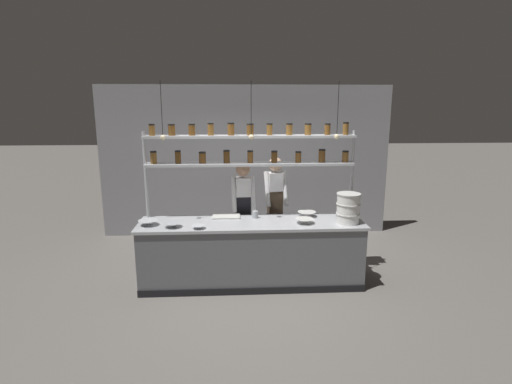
{
  "coord_description": "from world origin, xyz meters",
  "views": [
    {
      "loc": [
        -0.24,
        -5.36,
        2.55
      ],
      "look_at": [
        0.08,
        0.2,
        1.31
      ],
      "focal_mm": 28.0,
      "sensor_mm": 36.0,
      "label": 1
    }
  ],
  "objects_px": {
    "spice_shelf_unit": "(250,153)",
    "prep_bowl_far_left": "(304,221)",
    "container_stack": "(348,208)",
    "prep_bowl_near_left": "(148,223)",
    "prep_bowl_center_front": "(307,214)",
    "prep_bowl_near_right": "(172,225)",
    "chef_left": "(243,208)",
    "prep_bowl_center_back": "(198,227)",
    "chef_center": "(275,202)",
    "cutting_board": "(226,216)",
    "serving_cup_front": "(255,214)"
  },
  "relations": [
    {
      "from": "chef_left",
      "to": "prep_bowl_near_right",
      "type": "height_order",
      "value": "chef_left"
    },
    {
      "from": "chef_center",
      "to": "prep_bowl_center_front",
      "type": "bearing_deg",
      "value": -63.13
    },
    {
      "from": "prep_bowl_center_front",
      "to": "prep_bowl_center_back",
      "type": "height_order",
      "value": "prep_bowl_center_front"
    },
    {
      "from": "spice_shelf_unit",
      "to": "prep_bowl_center_front",
      "type": "bearing_deg",
      "value": -6.78
    },
    {
      "from": "chef_left",
      "to": "serving_cup_front",
      "type": "bearing_deg",
      "value": -69.77
    },
    {
      "from": "prep_bowl_center_front",
      "to": "prep_bowl_near_right",
      "type": "distance_m",
      "value": 1.94
    },
    {
      "from": "prep_bowl_near_left",
      "to": "prep_bowl_center_front",
      "type": "bearing_deg",
      "value": 7.82
    },
    {
      "from": "spice_shelf_unit",
      "to": "cutting_board",
      "type": "relative_size",
      "value": 7.6
    },
    {
      "from": "spice_shelf_unit",
      "to": "prep_bowl_far_left",
      "type": "relative_size",
      "value": 11.9
    },
    {
      "from": "cutting_board",
      "to": "prep_bowl_center_back",
      "type": "relative_size",
      "value": 2.34
    },
    {
      "from": "serving_cup_front",
      "to": "prep_bowl_center_back",
      "type": "bearing_deg",
      "value": -148.92
    },
    {
      "from": "prep_bowl_center_front",
      "to": "chef_left",
      "type": "bearing_deg",
      "value": 160.48
    },
    {
      "from": "chef_left",
      "to": "container_stack",
      "type": "bearing_deg",
      "value": -29.61
    },
    {
      "from": "chef_center",
      "to": "prep_bowl_center_back",
      "type": "height_order",
      "value": "chef_center"
    },
    {
      "from": "prep_bowl_near_left",
      "to": "prep_bowl_center_front",
      "type": "height_order",
      "value": "prep_bowl_center_front"
    },
    {
      "from": "prep_bowl_near_left",
      "to": "prep_bowl_center_back",
      "type": "distance_m",
      "value": 0.72
    },
    {
      "from": "container_stack",
      "to": "prep_bowl_near_left",
      "type": "height_order",
      "value": "container_stack"
    },
    {
      "from": "prep_bowl_near_right",
      "to": "chef_center",
      "type": "bearing_deg",
      "value": 33.39
    },
    {
      "from": "serving_cup_front",
      "to": "chef_left",
      "type": "bearing_deg",
      "value": 114.32
    },
    {
      "from": "prep_bowl_near_right",
      "to": "prep_bowl_far_left",
      "type": "height_order",
      "value": "prep_bowl_far_left"
    },
    {
      "from": "prep_bowl_near_right",
      "to": "prep_bowl_near_left",
      "type": "bearing_deg",
      "value": 161.98
    },
    {
      "from": "prep_bowl_near_right",
      "to": "serving_cup_front",
      "type": "relative_size",
      "value": 2.27
    },
    {
      "from": "serving_cup_front",
      "to": "chef_center",
      "type": "bearing_deg",
      "value": 59.22
    },
    {
      "from": "cutting_board",
      "to": "prep_bowl_center_front",
      "type": "height_order",
      "value": "prep_bowl_center_front"
    },
    {
      "from": "chef_left",
      "to": "prep_bowl_center_back",
      "type": "distance_m",
      "value": 1.04
    },
    {
      "from": "cutting_board",
      "to": "prep_bowl_near_left",
      "type": "bearing_deg",
      "value": -162.26
    },
    {
      "from": "chef_center",
      "to": "prep_bowl_near_left",
      "type": "xyz_separation_m",
      "value": [
        -1.83,
        -0.87,
        -0.05
      ]
    },
    {
      "from": "container_stack",
      "to": "serving_cup_front",
      "type": "height_order",
      "value": "container_stack"
    },
    {
      "from": "spice_shelf_unit",
      "to": "container_stack",
      "type": "height_order",
      "value": "spice_shelf_unit"
    },
    {
      "from": "spice_shelf_unit",
      "to": "prep_bowl_near_right",
      "type": "xyz_separation_m",
      "value": [
        -1.07,
        -0.52,
        -0.9
      ]
    },
    {
      "from": "prep_bowl_center_front",
      "to": "spice_shelf_unit",
      "type": "bearing_deg",
      "value": 173.22
    },
    {
      "from": "prep_bowl_near_left",
      "to": "serving_cup_front",
      "type": "distance_m",
      "value": 1.5
    },
    {
      "from": "prep_bowl_center_back",
      "to": "prep_bowl_near_right",
      "type": "height_order",
      "value": "prep_bowl_near_right"
    },
    {
      "from": "spice_shelf_unit",
      "to": "prep_bowl_near_right",
      "type": "bearing_deg",
      "value": -154.23
    },
    {
      "from": "spice_shelf_unit",
      "to": "prep_bowl_center_back",
      "type": "relative_size",
      "value": 17.76
    },
    {
      "from": "prep_bowl_center_front",
      "to": "cutting_board",
      "type": "bearing_deg",
      "value": 178.49
    },
    {
      "from": "chef_left",
      "to": "prep_bowl_center_front",
      "type": "distance_m",
      "value": 0.98
    },
    {
      "from": "spice_shelf_unit",
      "to": "serving_cup_front",
      "type": "xyz_separation_m",
      "value": [
        0.06,
        -0.13,
        -0.88
      ]
    },
    {
      "from": "prep_bowl_near_left",
      "to": "prep_bowl_near_right",
      "type": "xyz_separation_m",
      "value": [
        0.34,
        -0.11,
        -0.0
      ]
    },
    {
      "from": "prep_bowl_near_left",
      "to": "serving_cup_front",
      "type": "bearing_deg",
      "value": 10.62
    },
    {
      "from": "prep_bowl_center_back",
      "to": "prep_bowl_near_right",
      "type": "distance_m",
      "value": 0.36
    },
    {
      "from": "prep_bowl_center_front",
      "to": "serving_cup_front",
      "type": "bearing_deg",
      "value": -177.69
    },
    {
      "from": "prep_bowl_center_front",
      "to": "prep_bowl_near_right",
      "type": "height_order",
      "value": "prep_bowl_center_front"
    },
    {
      "from": "chef_center",
      "to": "prep_bowl_near_left",
      "type": "bearing_deg",
      "value": -164.07
    },
    {
      "from": "container_stack",
      "to": "prep_bowl_near_left",
      "type": "bearing_deg",
      "value": 179.01
    },
    {
      "from": "cutting_board",
      "to": "prep_bowl_near_right",
      "type": "bearing_deg",
      "value": -147.81
    },
    {
      "from": "chef_left",
      "to": "prep_bowl_center_back",
      "type": "xyz_separation_m",
      "value": [
        -0.62,
        -0.83,
        -0.03
      ]
    },
    {
      "from": "cutting_board",
      "to": "prep_bowl_center_back",
      "type": "bearing_deg",
      "value": -124.22
    },
    {
      "from": "chef_left",
      "to": "container_stack",
      "type": "height_order",
      "value": "chef_left"
    },
    {
      "from": "chef_left",
      "to": "prep_bowl_center_front",
      "type": "xyz_separation_m",
      "value": [
        0.93,
        -0.33,
        -0.02
      ]
    }
  ]
}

